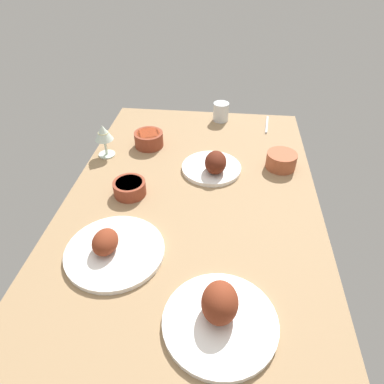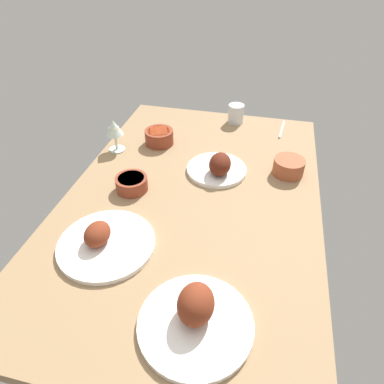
{
  "view_description": "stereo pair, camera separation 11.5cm",
  "coord_description": "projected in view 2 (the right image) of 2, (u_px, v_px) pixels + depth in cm",
  "views": [
    {
      "loc": [
        -95.17,
        -10.55,
        82.01
      ],
      "look_at": [
        0.0,
        0.0,
        6.0
      ],
      "focal_mm": 32.06,
      "sensor_mm": 36.0,
      "label": 1
    },
    {
      "loc": [
        -93.22,
        -21.9,
        82.01
      ],
      "look_at": [
        0.0,
        0.0,
        6.0
      ],
      "focal_mm": 32.06,
      "sensor_mm": 36.0,
      "label": 2
    }
  ],
  "objects": [
    {
      "name": "plate_center_main",
      "position": [
        196.0,
        316.0,
        0.83
      ],
      "size": [
        28.51,
        28.51,
        10.9
      ],
      "color": "white",
      "rests_on": "dining_table"
    },
    {
      "name": "fork_loose",
      "position": [
        282.0,
        129.0,
        1.62
      ],
      "size": [
        16.98,
        2.62,
        0.8
      ],
      "primitive_type": "cube",
      "rotation": [
        0.0,
        0.0,
        6.18
      ],
      "color": "silver",
      "rests_on": "dining_table"
    },
    {
      "name": "dining_table",
      "position": [
        192.0,
        201.0,
        1.25
      ],
      "size": [
        140.0,
        90.0,
        4.0
      ],
      "primitive_type": "cube",
      "color": "#937551",
      "rests_on": "ground"
    },
    {
      "name": "bowl_sauce",
      "position": [
        159.0,
        137.0,
        1.51
      ],
      "size": [
        12.48,
        12.48,
        6.41
      ],
      "color": "brown",
      "rests_on": "dining_table"
    },
    {
      "name": "bowl_onions",
      "position": [
        132.0,
        183.0,
        1.25
      ],
      "size": [
        11.66,
        11.66,
        5.2
      ],
      "color": "brown",
      "rests_on": "dining_table"
    },
    {
      "name": "bowl_cream",
      "position": [
        289.0,
        166.0,
        1.33
      ],
      "size": [
        11.89,
        11.89,
        6.36
      ],
      "color": "#A35133",
      "rests_on": "dining_table"
    },
    {
      "name": "plate_near_viewer",
      "position": [
        104.0,
        242.0,
        1.04
      ],
      "size": [
        29.57,
        29.57,
        7.82
      ],
      "color": "white",
      "rests_on": "dining_table"
    },
    {
      "name": "water_tumbler",
      "position": [
        236.0,
        114.0,
        1.66
      ],
      "size": [
        7.62,
        7.62,
        8.93
      ],
      "primitive_type": "cylinder",
      "color": "silver",
      "rests_on": "dining_table"
    },
    {
      "name": "wine_glass",
      "position": [
        114.0,
        129.0,
        1.42
      ],
      "size": [
        7.6,
        7.6,
        14.0
      ],
      "color": "silver",
      "rests_on": "dining_table"
    },
    {
      "name": "plate_far_side",
      "position": [
        218.0,
        167.0,
        1.33
      ],
      "size": [
        23.52,
        23.52,
        9.59
      ],
      "color": "white",
      "rests_on": "dining_table"
    }
  ]
}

